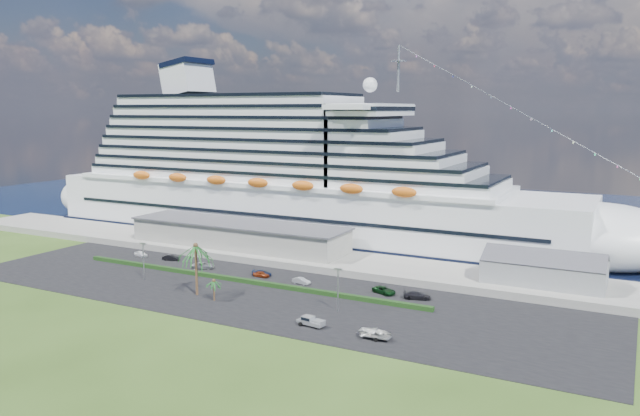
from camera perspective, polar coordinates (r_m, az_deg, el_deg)
The scene contains 22 objects.
ground at distance 121.78m, azimuth -8.65°, elevation -9.04°, with size 420.00×420.00×0.00m, color #2F4918.
asphalt_lot at distance 130.35m, azimuth -5.76°, elevation -7.73°, with size 140.00×38.00×0.12m, color black.
wharf at distance 154.26m, azimuth 0.19°, elevation -4.72°, with size 240.00×20.00×1.80m, color gray.
water at distance 236.41m, azimuth 10.32°, elevation -0.26°, with size 420.00×160.00×0.02m, color black.
cruise_ship at distance 182.45m, azimuth -2.33°, elevation 2.45°, with size 191.00×38.00×54.00m.
terminal_building at distance 166.13m, azimuth -7.49°, elevation -2.35°, with size 61.00×15.00×6.30m.
port_shed at distance 138.06m, azimuth 19.80°, elevation -5.41°, with size 24.00×12.31×7.37m.
hedge at distance 138.52m, azimuth -7.40°, elevation -6.53°, with size 88.00×1.10×0.90m, color black.
lamp_post_left at distance 143.76m, azimuth -15.85°, elevation -4.27°, with size 1.60×0.35×8.27m.
lamp_post_right at distance 116.80m, azimuth 1.65°, elevation -6.98°, with size 1.60×0.35×8.27m.
palm_tall at distance 128.33m, azimuth -11.30°, elevation -3.91°, with size 8.82×8.82×11.13m.
palm_short at distance 125.23m, azimuth -9.68°, elevation -6.80°, with size 3.53×3.53×4.56m.
parked_car_0 at distance 166.86m, azimuth -16.06°, elevation -4.04°, with size 1.68×4.19×1.43m, color white.
parked_car_1 at distance 160.83m, azimuth -13.48°, elevation -4.43°, with size 1.46×4.19×1.38m, color black.
parked_car_2 at distance 151.14m, azimuth -10.64°, elevation -5.19°, with size 2.41×5.23×1.45m, color gray.
parked_car_3 at distance 142.75m, azimuth -5.35°, elevation -5.95°, with size 1.80×4.43×1.28m, color #152449.
parked_car_4 at distance 141.76m, azimuth -5.40°, elevation -6.05°, with size 1.56×3.89×1.32m, color maroon.
parked_car_5 at distance 135.82m, azimuth -1.73°, elevation -6.68°, with size 1.43×4.09×1.35m, color #A4A5AB.
parked_car_6 at distance 129.47m, azimuth 5.88°, elevation -7.49°, with size 2.42×5.24×1.46m, color black.
parked_car_7 at distance 126.76m, azimuth 8.86°, elevation -7.89°, with size 2.19×5.40×1.57m, color black.
pickup_truck at distance 110.30m, azimuth -0.86°, elevation -10.28°, with size 5.11×2.40×1.73m.
boat_trailer at distance 104.60m, azimuth 5.10°, elevation -11.27°, with size 6.34×4.16×1.81m.
Camera 1 is at (69.19, -92.92, 37.54)m, focal length 35.00 mm.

